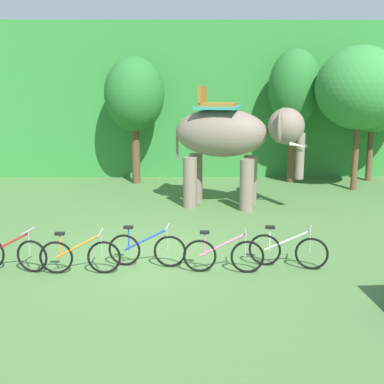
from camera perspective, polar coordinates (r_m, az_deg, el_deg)
The scene contains 12 objects.
ground_plane at distance 11.95m, azimuth -5.11°, elevation -7.16°, with size 80.00×80.00×0.00m, color #4C753D.
foliage_hedge at distance 23.95m, azimuth -2.99°, elevation 10.38°, with size 36.00×6.00×6.23m, color #338438.
tree_center at distance 19.82m, azimuth -6.42°, elevation 10.64°, with size 2.27×2.27×4.82m.
tree_far_right at distance 20.28m, azimuth 11.38°, elevation 11.15°, with size 2.03×2.03×5.11m.
tree_center_left at distance 19.38m, azimuth 18.16°, elevation 10.91°, with size 3.13×3.13×5.14m.
tree_far_left at distance 21.40m, azimuth 19.53°, elevation 9.51°, with size 2.89×2.89×4.37m.
elephant at distance 16.08m, azimuth 4.42°, elevation 6.03°, with size 4.24×2.54×3.78m.
bike_red at distance 11.63m, azimuth -19.52°, elevation -6.41°, with size 1.67×0.59×0.92m.
bike_orange at distance 11.05m, azimuth -12.35°, elevation -6.95°, with size 1.71×0.52×0.92m.
bike_blue at distance 11.24m, azimuth -5.04°, elevation -6.36°, with size 1.71×0.52×0.92m.
bike_pink at distance 10.88m, azimuth 3.50°, elevation -6.99°, with size 1.71×0.52×0.92m.
bike_white at distance 11.33m, azimuth 10.59°, elevation -6.38°, with size 1.66×0.62×0.92m.
Camera 1 is at (0.90, -11.21, 4.02)m, focal length 48.02 mm.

